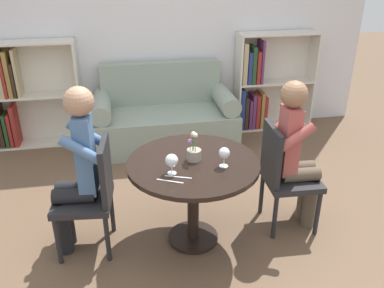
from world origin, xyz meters
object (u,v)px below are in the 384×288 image
at_px(person_right, 297,153).
at_px(wine_glass_right, 224,154).
at_px(couch, 164,118).
at_px(chair_left, 92,192).
at_px(person_left, 77,168).
at_px(bookshelf_right, 263,86).
at_px(wine_glass_left, 172,161).
at_px(bookshelf_left, 23,94).
at_px(flower_vase, 194,152).
at_px(chair_right, 284,173).

bearing_deg(person_right, wine_glass_right, 107.62).
height_order(couch, chair_left, couch).
relative_size(chair_left, person_left, 0.69).
height_order(bookshelf_right, wine_glass_right, bookshelf_right).
xyz_separation_m(person_right, wine_glass_left, (-1.02, -0.21, 0.13)).
xyz_separation_m(person_left, person_right, (1.68, -0.01, -0.02)).
distance_m(couch, person_right, 2.00).
xyz_separation_m(bookshelf_left, wine_glass_left, (1.40, -2.26, 0.18)).
relative_size(couch, flower_vase, 7.12).
height_order(couch, wine_glass_left, couch).
bearing_deg(couch, chair_left, -112.80).
distance_m(chair_right, person_left, 1.60).
height_order(person_left, wine_glass_right, person_left).
bearing_deg(flower_vase, couch, 90.30).
distance_m(chair_right, flower_vase, 0.79).
height_order(wine_glass_right, flower_vase, flower_vase).
bearing_deg(chair_left, couch, 162.84).
bearing_deg(bookshelf_left, wine_glass_right, -51.33).
bearing_deg(wine_glass_left, bookshelf_right, 56.92).
xyz_separation_m(wine_glass_left, wine_glass_right, (0.38, 0.03, 0.01)).
bearing_deg(couch, wine_glass_left, -95.11).
relative_size(couch, bookshelf_left, 1.35).
bearing_deg(chair_left, flower_vase, 93.27).
bearing_deg(person_left, bookshelf_left, -154.41).
bearing_deg(bookshelf_right, person_left, -136.20).
height_order(chair_right, wine_glass_left, chair_right).
bearing_deg(bookshelf_right, bookshelf_left, 179.95).
bearing_deg(chair_left, person_left, -93.94).
bearing_deg(wine_glass_left, couch, 84.89).
xyz_separation_m(bookshelf_right, chair_left, (-2.05, -2.06, -0.06)).
bearing_deg(bookshelf_right, wine_glass_left, -123.08).
bearing_deg(bookshelf_left, wine_glass_left, -58.20).
relative_size(couch, wine_glass_right, 11.06).
bearing_deg(wine_glass_right, person_right, 15.19).
relative_size(couch, chair_left, 1.82).
xyz_separation_m(person_left, flower_vase, (0.85, -0.05, 0.08)).
relative_size(bookshelf_right, wine_glass_left, 8.23).
height_order(person_right, flower_vase, person_right).
height_order(chair_left, flower_vase, flower_vase).
height_order(bookshelf_left, wine_glass_left, bookshelf_left).
distance_m(chair_left, wine_glass_right, 1.02).
bearing_deg(couch, chair_right, -67.07).
height_order(chair_right, person_right, person_right).
height_order(person_left, wine_glass_left, person_left).
height_order(bookshelf_right, wine_glass_left, bookshelf_right).
bearing_deg(bookshelf_left, person_left, -70.06).
bearing_deg(wine_glass_left, person_right, 11.46).
distance_m(wine_glass_left, wine_glass_right, 0.38).
height_order(chair_left, wine_glass_right, chair_left).
bearing_deg(wine_glass_left, chair_right, 12.87).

